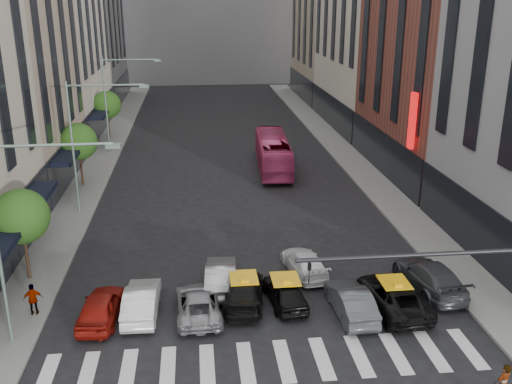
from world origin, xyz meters
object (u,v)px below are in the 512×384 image
object	(u,v)px
streetlamp_far	(115,92)
taxi_center	(285,292)
streetlamp_near	(17,217)
car_red	(101,307)
streetlamp_mid	(86,130)
bus	(273,153)
car_white_front	(142,300)
taxi_left	(244,291)
pedestrian_far	(33,299)

from	to	relation	value
streetlamp_far	taxi_center	world-z (taller)	streetlamp_far
streetlamp_near	car_red	bearing A→B (deg)	30.18
streetlamp_mid	streetlamp_far	bearing A→B (deg)	90.00
bus	taxi_center	bearing A→B (deg)	86.86
streetlamp_mid	streetlamp_far	world-z (taller)	same
car_white_front	taxi_left	xyz separation A→B (m)	(4.90, 0.48, -0.03)
streetlamp_far	streetlamp_mid	bearing A→B (deg)	-90.00
streetlamp_mid	pedestrian_far	world-z (taller)	streetlamp_mid
car_red	streetlamp_mid	bearing A→B (deg)	-74.78
streetlamp_near	car_white_front	xyz separation A→B (m)	(4.49, 1.91, -5.19)
car_white_front	streetlamp_mid	bearing A→B (deg)	-70.81
taxi_left	streetlamp_far	bearing A→B (deg)	-65.26
bus	pedestrian_far	distance (m)	27.09
car_red	bus	size ratio (longest dim) A/B	0.39
streetlamp_near	streetlamp_mid	xyz separation A→B (m)	(0.00, 16.00, 0.00)
car_red	taxi_center	distance (m)	8.77
streetlamp_far	bus	world-z (taller)	streetlamp_far
car_white_front	pedestrian_far	xyz separation A→B (m)	(-5.02, 0.28, 0.21)
taxi_left	pedestrian_far	bearing A→B (deg)	8.28
streetlamp_mid	car_red	bearing A→B (deg)	-79.64
taxi_left	taxi_center	xyz separation A→B (m)	(2.00, -0.30, -0.02)
car_white_front	taxi_left	bearing A→B (deg)	-172.91
streetlamp_far	bus	xyz separation A→B (m)	(13.96, -6.94, -4.41)
car_red	taxi_left	world-z (taller)	car_red
streetlamp_mid	car_white_front	bearing A→B (deg)	-72.33
streetlamp_near	streetlamp_mid	distance (m)	16.00
bus	car_red	bearing A→B (deg)	67.53
streetlamp_near	taxi_center	size ratio (longest dim) A/B	2.29
streetlamp_far	car_red	world-z (taller)	streetlamp_far
streetlamp_near	streetlamp_mid	size ratio (longest dim) A/B	1.00
taxi_center	streetlamp_far	bearing A→B (deg)	-75.87
car_white_front	taxi_center	size ratio (longest dim) A/B	1.11
taxi_center	bus	distance (m)	23.13
car_white_front	bus	world-z (taller)	bus
streetlamp_mid	bus	distance (m)	17.22
taxi_left	streetlamp_mid	bearing A→B (deg)	-48.26
streetlamp_far	taxi_center	size ratio (longest dim) A/B	2.29
streetlamp_near	pedestrian_far	world-z (taller)	streetlamp_near
taxi_center	car_white_front	bearing A→B (deg)	-5.24
streetlamp_near	taxi_center	world-z (taller)	streetlamp_near
streetlamp_near	taxi_left	world-z (taller)	streetlamp_near
taxi_left	bus	xyz separation A→B (m)	(4.56, 22.68, 0.81)
streetlamp_mid	pedestrian_far	distance (m)	14.69
streetlamp_near	car_white_front	world-z (taller)	streetlamp_near
car_white_front	taxi_left	distance (m)	4.93
streetlamp_near	car_red	world-z (taller)	streetlamp_near
bus	taxi_left	bearing A→B (deg)	81.84
streetlamp_near	streetlamp_far	size ratio (longest dim) A/B	1.00
pedestrian_far	taxi_left	bearing A→B (deg)	172.16
streetlamp_mid	taxi_left	world-z (taller)	streetlamp_mid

